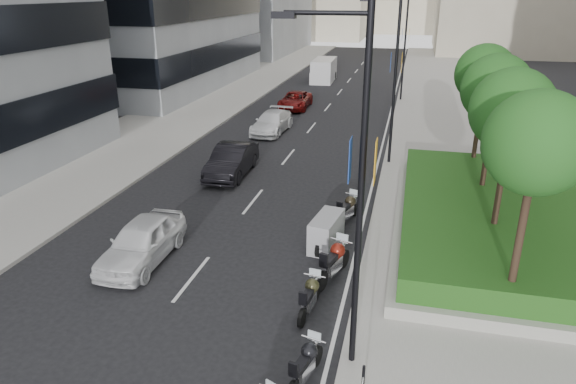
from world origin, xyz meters
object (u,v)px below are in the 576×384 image
(motorcycle_2, at_px, (306,364))
(car_d, at_px, (295,100))
(car_a, at_px, (142,241))
(car_c, at_px, (272,122))
(lamp_post_0, at_px, (355,183))
(motorcycle_6, at_px, (348,209))
(lamp_post_1, at_px, (392,73))
(delivery_van, at_px, (324,71))
(motorcycle_5, at_px, (326,232))
(car_b, at_px, (232,161))
(motorcycle_4, at_px, (334,261))
(lamp_post_2, at_px, (403,41))
(motorcycle_3, at_px, (310,296))

(motorcycle_2, relative_size, car_d, 0.40)
(car_a, xyz_separation_m, car_c, (-0.21, 18.39, -0.06))
(lamp_post_0, height_order, motorcycle_6, lamp_post_0)
(lamp_post_1, height_order, delivery_van, lamp_post_1)
(lamp_post_0, height_order, motorcycle_2, lamp_post_0)
(lamp_post_1, relative_size, motorcycle_5, 4.14)
(motorcycle_2, height_order, car_b, car_b)
(lamp_post_1, bearing_deg, car_d, 122.33)
(motorcycle_4, height_order, car_a, car_a)
(motorcycle_2, bearing_deg, lamp_post_1, 10.73)
(car_c, bearing_deg, motorcycle_5, -64.99)
(lamp_post_2, distance_m, delivery_van, 12.52)
(lamp_post_2, bearing_deg, delivery_van, 133.75)
(car_d, height_order, delivery_van, delivery_van)
(motorcycle_4, bearing_deg, lamp_post_1, 12.30)
(lamp_post_1, relative_size, car_d, 1.86)
(motorcycle_2, bearing_deg, motorcycle_6, 14.90)
(car_b, xyz_separation_m, car_d, (-0.39, 16.70, -0.13))
(lamp_post_1, relative_size, car_b, 1.85)
(motorcycle_5, height_order, car_c, car_c)
(car_a, distance_m, car_c, 18.39)
(lamp_post_2, distance_m, motorcycle_3, 33.30)
(motorcycle_5, bearing_deg, car_d, 24.12)
(car_c, xyz_separation_m, delivery_van, (-0.17, 21.44, 0.38))
(lamp_post_1, xyz_separation_m, car_d, (-8.18, 12.93, -4.39))
(car_c, bearing_deg, car_a, -86.54)
(motorcycle_2, xyz_separation_m, car_d, (-7.30, 30.84, 0.14))
(motorcycle_6, bearing_deg, delivery_van, 30.59)
(motorcycle_4, height_order, motorcycle_6, motorcycle_4)
(lamp_post_0, bearing_deg, motorcycle_2, -134.03)
(motorcycle_3, relative_size, car_b, 0.42)
(lamp_post_2, bearing_deg, car_d, -148.21)
(delivery_van, bearing_deg, motorcycle_5, -81.68)
(lamp_post_2, height_order, motorcycle_6, lamp_post_2)
(lamp_post_2, xyz_separation_m, car_a, (-7.83, -31.25, -4.30))
(motorcycle_2, distance_m, motorcycle_5, 7.30)
(lamp_post_1, distance_m, car_d, 15.92)
(car_b, xyz_separation_m, delivery_van, (-0.42, 30.35, 0.28))
(lamp_post_1, relative_size, motorcycle_3, 4.39)
(car_a, bearing_deg, car_b, 89.19)
(lamp_post_2, xyz_separation_m, car_d, (-8.18, -5.07, -4.39))
(lamp_post_2, height_order, motorcycle_3, lamp_post_2)
(motorcycle_5, bearing_deg, car_c, 30.71)
(lamp_post_2, height_order, car_d, lamp_post_2)
(lamp_post_1, bearing_deg, motorcycle_6, -97.71)
(motorcycle_2, distance_m, motorcycle_4, 5.11)
(lamp_post_2, xyz_separation_m, car_c, (-8.04, -12.87, -4.36))
(motorcycle_3, relative_size, car_c, 0.42)
(motorcycle_6, distance_m, car_d, 22.29)
(lamp_post_1, bearing_deg, lamp_post_2, 90.00)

